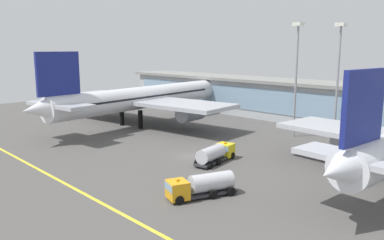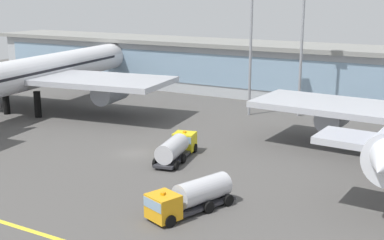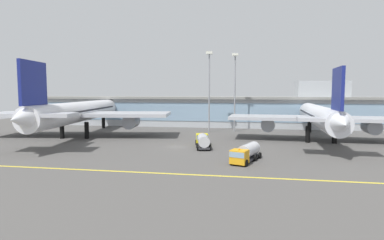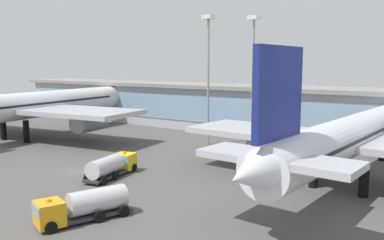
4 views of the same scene
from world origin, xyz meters
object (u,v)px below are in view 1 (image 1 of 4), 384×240
baggage_tug_near (216,153)px  apron_light_mast_west (339,64)px  apron_light_mast_centre (297,63)px  fuel_tanker_truck (200,186)px  airliner_near_left (141,98)px

baggage_tug_near → apron_light_mast_west: size_ratio=0.40×
baggage_tug_near → apron_light_mast_west: 32.79m
apron_light_mast_west → apron_light_mast_centre: apron_light_mast_centre is taller
baggage_tug_near → apron_light_mast_centre: 29.39m
apron_light_mast_west → apron_light_mast_centre: (-7.31, -3.41, 0.14)m
fuel_tanker_truck → apron_light_mast_centre: size_ratio=0.40×
airliner_near_left → apron_light_mast_centre: (32.68, 15.41, 8.92)m
apron_light_mast_centre → fuel_tanker_truck: bearing=-74.3°
fuel_tanker_truck → baggage_tug_near: 15.76m
fuel_tanker_truck → apron_light_mast_west: apron_light_mast_west is taller
airliner_near_left → apron_light_mast_west: apron_light_mast_west is taller
airliner_near_left → apron_light_mast_centre: size_ratio=2.59×
apron_light_mast_west → apron_light_mast_centre: size_ratio=0.99×
apron_light_mast_centre → apron_light_mast_west: bearing=25.0°
fuel_tanker_truck → apron_light_mast_centre: bearing=-144.6°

